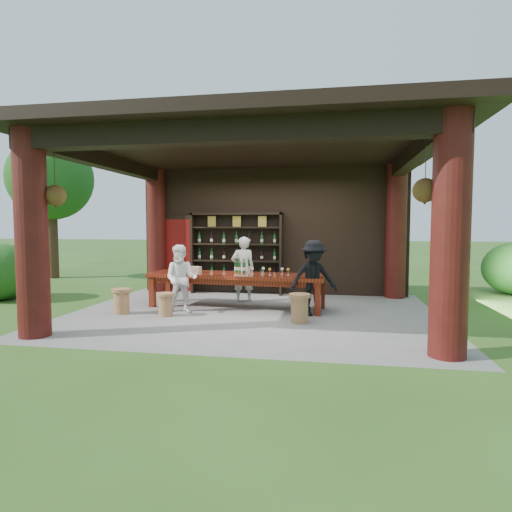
% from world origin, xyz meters
% --- Properties ---
extents(ground, '(90.00, 90.00, 0.00)m').
position_xyz_m(ground, '(0.00, 0.00, 0.00)').
color(ground, '#2D5119').
rests_on(ground, ground).
extents(pavilion, '(7.50, 6.00, 3.60)m').
position_xyz_m(pavilion, '(-0.01, 0.43, 2.13)').
color(pavilion, slate).
rests_on(pavilion, ground).
extents(wine_shelf, '(2.43, 0.37, 2.14)m').
position_xyz_m(wine_shelf, '(-0.89, 2.45, 1.07)').
color(wine_shelf, black).
rests_on(wine_shelf, ground).
extents(tasting_table, '(3.96, 1.33, 0.75)m').
position_xyz_m(tasting_table, '(-0.46, 0.54, 0.64)').
color(tasting_table, '#54130C').
rests_on(tasting_table, ground).
extents(stool_near_left, '(0.35, 0.35, 0.46)m').
position_xyz_m(stool_near_left, '(-1.66, -0.56, 0.24)').
color(stool_near_left, '#97633C').
rests_on(stool_near_left, ground).
extents(stool_near_right, '(0.40, 0.40, 0.53)m').
position_xyz_m(stool_near_right, '(1.01, -0.65, 0.28)').
color(stool_near_right, '#97633C').
rests_on(stool_near_right, ground).
extents(stool_far_left, '(0.39, 0.39, 0.51)m').
position_xyz_m(stool_far_left, '(-2.62, -0.51, 0.27)').
color(stool_far_left, '#97633C').
rests_on(stool_far_left, ground).
extents(host, '(0.66, 0.55, 1.53)m').
position_xyz_m(host, '(-0.48, 1.35, 0.77)').
color(host, silver).
rests_on(host, ground).
extents(guest_woman, '(0.74, 0.61, 1.40)m').
position_xyz_m(guest_woman, '(-1.46, -0.17, 0.70)').
color(guest_woman, white).
rests_on(guest_woman, ground).
extents(guest_man, '(1.11, 0.88, 1.51)m').
position_xyz_m(guest_man, '(1.23, 0.00, 0.75)').
color(guest_man, black).
rests_on(guest_man, ground).
extents(table_bottles, '(0.28, 0.14, 0.31)m').
position_xyz_m(table_bottles, '(-0.45, 0.84, 0.90)').
color(table_bottles, '#194C1E').
rests_on(table_bottles, tasting_table).
extents(table_glasses, '(0.94, 0.36, 0.15)m').
position_xyz_m(table_glasses, '(0.23, 0.53, 0.82)').
color(table_glasses, silver).
rests_on(table_glasses, tasting_table).
extents(napkin_basket, '(0.27, 0.20, 0.14)m').
position_xyz_m(napkin_basket, '(-1.40, 0.52, 0.82)').
color(napkin_basket, '#BF6672').
rests_on(napkin_basket, tasting_table).
extents(shrubs, '(15.08, 8.20, 1.36)m').
position_xyz_m(shrubs, '(1.67, 0.19, 0.56)').
color(shrubs, '#194C14').
rests_on(shrubs, ground).
extents(trees, '(21.03, 9.89, 4.80)m').
position_xyz_m(trees, '(3.73, 1.62, 3.37)').
color(trees, '#3F2819').
rests_on(trees, ground).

